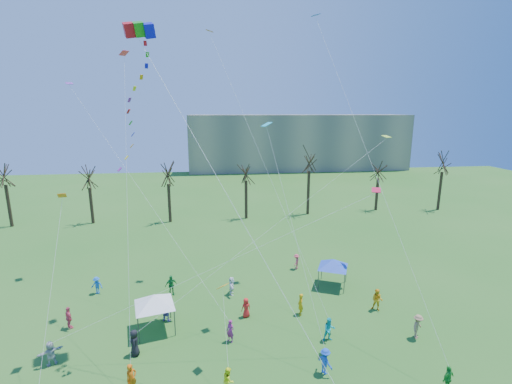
{
  "coord_description": "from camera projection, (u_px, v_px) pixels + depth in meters",
  "views": [
    {
      "loc": [
        -1.64,
        -16.45,
        15.9
      ],
      "look_at": [
        0.93,
        5.0,
        11.0
      ],
      "focal_mm": 25.0,
      "sensor_mm": 36.0,
      "label": 1
    }
  ],
  "objects": [
    {
      "name": "big_box_kite",
      "position": [
        139.0,
        109.0,
        21.34
      ],
      "size": [
        6.29,
        5.55,
        22.93
      ],
      "color": "red",
      "rests_on": "ground"
    },
    {
      "name": "canopy_tent_white",
      "position": [
        154.0,
        300.0,
        26.03
      ],
      "size": [
        3.72,
        3.72,
        2.87
      ],
      "color": "#3F3F44",
      "rests_on": "ground"
    },
    {
      "name": "canopy_tent_blue",
      "position": [
        333.0,
        263.0,
        32.77
      ],
      "size": [
        3.23,
        3.23,
        2.66
      ],
      "color": "#3F3F44",
      "rests_on": "ground"
    },
    {
      "name": "bare_tree_row",
      "position": [
        254.0,
        174.0,
        53.57
      ],
      "size": [
        70.75,
        7.41,
        10.78
      ],
      "color": "black",
      "rests_on": "ground"
    },
    {
      "name": "small_kites_aloft",
      "position": [
        234.0,
        134.0,
        27.31
      ],
      "size": [
        29.44,
        17.94,
        32.72
      ],
      "color": "#D7600B",
      "rests_on": "ground"
    },
    {
      "name": "distant_building",
      "position": [
        298.0,
        142.0,
        99.93
      ],
      "size": [
        60.0,
        14.0,
        15.0
      ],
      "primitive_type": "cube",
      "color": "gray",
      "rests_on": "ground"
    },
    {
      "name": "festival_crowd",
      "position": [
        233.0,
        319.0,
        26.45
      ],
      "size": [
        26.36,
        18.12,
        1.84
      ],
      "color": "red",
      "rests_on": "ground"
    }
  ]
}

